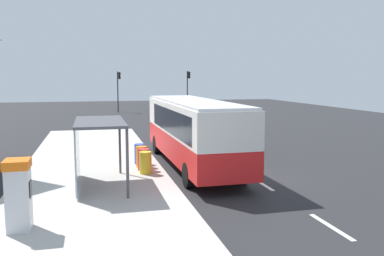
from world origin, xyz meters
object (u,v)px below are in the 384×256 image
(recycling_bin_orange, at_px, (142,157))
(bus_shelter, at_px, (92,136))
(ticket_machine, at_px, (19,194))
(recycling_bin_blue, at_px, (140,154))
(sedan_near, at_px, (162,105))
(traffic_light_near_side, at_px, (188,85))
(recycling_bin_yellow, at_px, (146,163))
(recycling_bin_red, at_px, (143,160))
(bus, at_px, (192,129))
(white_van, at_px, (176,106))
(traffic_light_far_side, at_px, (118,85))

(recycling_bin_orange, bearing_deg, bus_shelter, -126.63)
(ticket_machine, relative_size, recycling_bin_blue, 2.04)
(sedan_near, bearing_deg, traffic_light_near_side, -13.35)
(recycling_bin_yellow, xyz_separation_m, traffic_light_near_side, (9.70, 33.42, 2.72))
(recycling_bin_red, distance_m, recycling_bin_blue, 1.40)
(ticket_machine, relative_size, recycling_bin_red, 2.04)
(ticket_machine, height_order, traffic_light_near_side, traffic_light_near_side)
(recycling_bin_orange, xyz_separation_m, bus_shelter, (-2.21, -2.98, 1.44))
(ticket_machine, xyz_separation_m, recycling_bin_yellow, (4.15, 5.79, -0.52))
(ticket_machine, distance_m, traffic_light_near_side, 41.64)
(recycling_bin_red, relative_size, bus_shelter, 0.24)
(bus, bearing_deg, recycling_bin_orange, -172.83)
(sedan_near, xyz_separation_m, recycling_bin_red, (-6.50, -33.48, -0.14))
(ticket_machine, bearing_deg, recycling_bin_red, 57.36)
(bus, relative_size, white_van, 2.09)
(recycling_bin_orange, distance_m, traffic_light_far_side, 32.95)
(recycling_bin_blue, bearing_deg, sedan_near, 78.54)
(traffic_light_far_side, bearing_deg, bus, -87.55)
(bus, bearing_deg, recycling_bin_blue, 171.16)
(white_van, relative_size, recycling_bin_blue, 5.56)
(bus, bearing_deg, sedan_near, 82.95)
(sedan_near, height_order, recycling_bin_blue, sedan_near)
(bus, height_order, recycling_bin_red, bus)
(bus, relative_size, traffic_light_far_side, 2.21)
(recycling_bin_red, distance_m, traffic_light_far_side, 33.65)
(recycling_bin_red, xyz_separation_m, recycling_bin_blue, (0.00, 1.40, 0.00))
(white_van, bearing_deg, ticket_machine, -109.12)
(recycling_bin_yellow, height_order, recycling_bin_blue, same)
(bus, relative_size, traffic_light_near_side, 2.17)
(traffic_light_near_side, relative_size, bus_shelter, 1.27)
(recycling_bin_red, bearing_deg, traffic_light_near_side, 73.49)
(white_van, relative_size, sedan_near, 1.19)
(traffic_light_near_side, bearing_deg, white_van, -110.62)
(bus, relative_size, recycling_bin_yellow, 11.61)
(recycling_bin_yellow, relative_size, bus_shelter, 0.24)
(white_van, xyz_separation_m, recycling_bin_red, (-6.40, -23.96, -0.69))
(recycling_bin_red, bearing_deg, sedan_near, 79.01)
(ticket_machine, height_order, recycling_bin_yellow, ticket_machine)
(sedan_near, distance_m, recycling_bin_red, 34.11)
(bus, xyz_separation_m, traffic_light_far_side, (-1.39, 32.51, 1.48))
(recycling_bin_orange, bearing_deg, ticket_machine, -120.03)
(white_van, relative_size, recycling_bin_orange, 5.56)
(bus, bearing_deg, traffic_light_far_side, 92.45)
(bus, xyz_separation_m, traffic_light_near_side, (7.21, 31.71, 1.53))
(recycling_bin_yellow, relative_size, traffic_light_near_side, 0.19)
(traffic_light_near_side, bearing_deg, recycling_bin_red, -106.51)
(recycling_bin_red, bearing_deg, recycling_bin_blue, 90.00)
(white_van, height_order, traffic_light_near_side, traffic_light_near_side)
(sedan_near, height_order, recycling_bin_red, sedan_near)
(bus_shelter, bearing_deg, traffic_light_near_side, 71.21)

